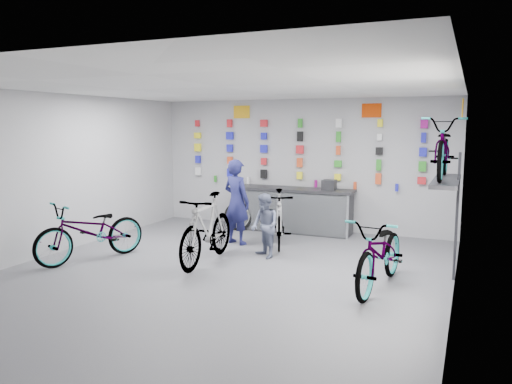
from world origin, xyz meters
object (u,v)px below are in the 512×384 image
at_px(customer, 265,226).
at_px(clerk, 237,202).
at_px(counter, 294,211).
at_px(bike_service, 279,218).
at_px(bike_center, 207,229).
at_px(bike_left, 91,231).
at_px(bike_right, 381,252).

bearing_deg(customer, clerk, -179.23).
distance_m(counter, bike_service, 1.36).
height_order(counter, bike_center, bike_center).
height_order(bike_left, bike_right, bike_right).
distance_m(bike_center, bike_right, 3.03).
bearing_deg(clerk, bike_center, 113.21).
bearing_deg(bike_left, clerk, 72.04).
height_order(counter, bike_service, bike_service).
bearing_deg(clerk, bike_service, -149.22).
relative_size(bike_right, customer, 1.78).
xyz_separation_m(bike_left, bike_service, (2.66, 2.40, 0.02)).
height_order(bike_center, bike_right, bike_center).
bearing_deg(bike_right, clerk, 158.16).
xyz_separation_m(bike_right, bike_service, (-2.33, 1.90, 0.01)).
height_order(counter, customer, customer).
bearing_deg(bike_right, bike_left, -167.99).
height_order(bike_center, bike_service, bike_center).
xyz_separation_m(bike_left, bike_center, (1.96, 0.68, 0.07)).
bearing_deg(bike_center, counter, 76.40).
xyz_separation_m(bike_left, clerk, (1.81, 2.20, 0.32)).
bearing_deg(bike_center, customer, 40.06).
height_order(counter, clerk, clerk).
distance_m(bike_left, bike_right, 5.02).
distance_m(counter, customer, 2.33).
bearing_deg(counter, clerk, -113.85).
height_order(bike_right, customer, customer).
relative_size(counter, bike_service, 1.46).
distance_m(bike_left, customer, 3.10).
relative_size(bike_service, clerk, 1.07).
distance_m(bike_center, clerk, 1.54).
bearing_deg(bike_center, clerk, 91.99).
distance_m(bike_center, customer, 1.08).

